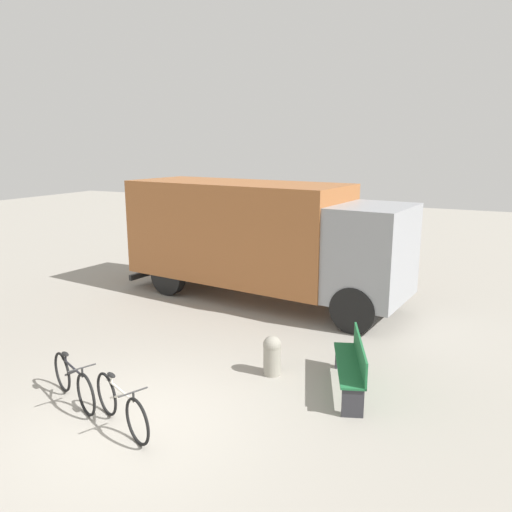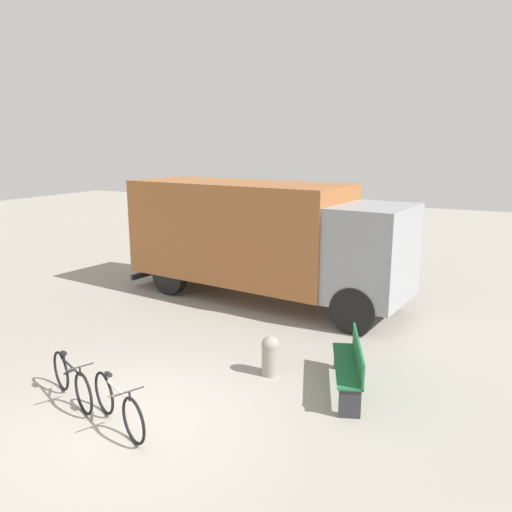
{
  "view_description": "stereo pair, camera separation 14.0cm",
  "coord_description": "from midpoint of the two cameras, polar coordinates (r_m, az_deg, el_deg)",
  "views": [
    {
      "loc": [
        4.69,
        -5.37,
        4.12
      ],
      "look_at": [
        -0.11,
        4.37,
        1.72
      ],
      "focal_mm": 35.0,
      "sensor_mm": 36.0,
      "label": 1
    },
    {
      "loc": [
        4.81,
        -5.31,
        4.12
      ],
      "look_at": [
        -0.11,
        4.37,
        1.72
      ],
      "focal_mm": 35.0,
      "sensor_mm": 36.0,
      "label": 2
    }
  ],
  "objects": [
    {
      "name": "ground_plane",
      "position": [
        8.25,
        -14.03,
        -17.91
      ],
      "size": [
        60.0,
        60.0,
        0.0
      ],
      "primitive_type": "plane",
      "color": "gray"
    },
    {
      "name": "delivery_truck",
      "position": [
        13.4,
        0.06,
        2.42
      ],
      "size": [
        8.01,
        3.18,
        3.17
      ],
      "rotation": [
        0.0,
        0.0,
        -0.11
      ],
      "color": "#99592D",
      "rests_on": "ground"
    },
    {
      "name": "park_bench",
      "position": [
        8.81,
        10.59,
        -11.92
      ],
      "size": [
        1.02,
        1.85,
        0.92
      ],
      "rotation": [
        0.0,
        0.0,
        1.93
      ],
      "color": "#1E6638",
      "rests_on": "ground"
    },
    {
      "name": "bicycle_near",
      "position": [
        8.92,
        -20.58,
        -13.26
      ],
      "size": [
        1.6,
        0.75,
        0.78
      ],
      "rotation": [
        0.0,
        0.0,
        -0.41
      ],
      "color": "black",
      "rests_on": "ground"
    },
    {
      "name": "bicycle_middle",
      "position": [
        7.97,
        -15.69,
        -16.13
      ],
      "size": [
        1.59,
        0.75,
        0.78
      ],
      "rotation": [
        0.0,
        0.0,
        -0.42
      ],
      "color": "black",
      "rests_on": "ground"
    },
    {
      "name": "bollard_near_bench",
      "position": [
        9.3,
        1.41,
        -11.11
      ],
      "size": [
        0.34,
        0.34,
        0.74
      ],
      "color": "gray",
      "rests_on": "ground"
    }
  ]
}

